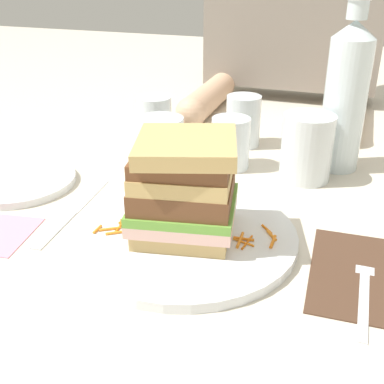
{
  "coord_description": "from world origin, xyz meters",
  "views": [
    {
      "loc": [
        0.19,
        -0.51,
        0.32
      ],
      "look_at": [
        0.02,
        0.01,
        0.05
      ],
      "focal_mm": 45.65,
      "sensor_mm": 36.0,
      "label": 1
    }
  ],
  "objects_px": {
    "empty_tumbler_1": "(243,121)",
    "empty_tumbler_0": "(154,118)",
    "water_bottle": "(346,94)",
    "napkin_pink": "(1,234)",
    "main_plate": "(184,236)",
    "knife": "(72,212)",
    "juice_glass": "(306,151)",
    "empty_tumbler_2": "(230,143)",
    "fork": "(365,284)",
    "napkin_dark": "(365,274)",
    "side_plate": "(17,181)",
    "sandwich": "(184,188)",
    "empty_tumbler_3": "(161,138)"
  },
  "relations": [
    {
      "from": "juice_glass",
      "to": "empty_tumbler_3",
      "type": "bearing_deg",
      "value": 178.67
    },
    {
      "from": "juice_glass",
      "to": "napkin_pink",
      "type": "xyz_separation_m",
      "value": [
        -0.34,
        -0.3,
        -0.05
      ]
    },
    {
      "from": "napkin_dark",
      "to": "side_plate",
      "type": "xyz_separation_m",
      "value": [
        -0.51,
        0.07,
        0.0
      ]
    },
    {
      "from": "sandwich",
      "to": "napkin_dark",
      "type": "xyz_separation_m",
      "value": [
        0.21,
        -0.0,
        -0.07
      ]
    },
    {
      "from": "main_plate",
      "to": "knife",
      "type": "height_order",
      "value": "main_plate"
    },
    {
      "from": "napkin_dark",
      "to": "water_bottle",
      "type": "height_order",
      "value": "water_bottle"
    },
    {
      "from": "side_plate",
      "to": "empty_tumbler_1",
      "type": "bearing_deg",
      "value": 44.17
    },
    {
      "from": "fork",
      "to": "empty_tumbler_0",
      "type": "xyz_separation_m",
      "value": [
        -0.39,
        0.36,
        0.03
      ]
    },
    {
      "from": "empty_tumbler_2",
      "to": "napkin_pink",
      "type": "height_order",
      "value": "empty_tumbler_2"
    },
    {
      "from": "napkin_dark",
      "to": "napkin_pink",
      "type": "distance_m",
      "value": 0.44
    },
    {
      "from": "napkin_pink",
      "to": "napkin_dark",
      "type": "bearing_deg",
      "value": 7.69
    },
    {
      "from": "empty_tumbler_1",
      "to": "empty_tumbler_0",
      "type": "bearing_deg",
      "value": -174.02
    },
    {
      "from": "napkin_dark",
      "to": "side_plate",
      "type": "relative_size",
      "value": 0.96
    },
    {
      "from": "knife",
      "to": "empty_tumbler_3",
      "type": "relative_size",
      "value": 2.59
    },
    {
      "from": "sandwich",
      "to": "empty_tumbler_0",
      "type": "bearing_deg",
      "value": 118.39
    },
    {
      "from": "knife",
      "to": "juice_glass",
      "type": "bearing_deg",
      "value": 37.66
    },
    {
      "from": "empty_tumbler_1",
      "to": "juice_glass",
      "type": "bearing_deg",
      "value": -41.8
    },
    {
      "from": "fork",
      "to": "empty_tumbler_1",
      "type": "distance_m",
      "value": 0.44
    },
    {
      "from": "juice_glass",
      "to": "side_plate",
      "type": "height_order",
      "value": "juice_glass"
    },
    {
      "from": "main_plate",
      "to": "empty_tumbler_1",
      "type": "bearing_deg",
      "value": 91.84
    },
    {
      "from": "juice_glass",
      "to": "empty_tumbler_3",
      "type": "distance_m",
      "value": 0.24
    },
    {
      "from": "side_plate",
      "to": "napkin_pink",
      "type": "distance_m",
      "value": 0.15
    },
    {
      "from": "napkin_pink",
      "to": "juice_glass",
      "type": "bearing_deg",
      "value": 41.33
    },
    {
      "from": "fork",
      "to": "empty_tumbler_3",
      "type": "relative_size",
      "value": 2.14
    },
    {
      "from": "empty_tumbler_1",
      "to": "napkin_pink",
      "type": "bearing_deg",
      "value": -117.19
    },
    {
      "from": "main_plate",
      "to": "napkin_dark",
      "type": "height_order",
      "value": "main_plate"
    },
    {
      "from": "knife",
      "to": "empty_tumbler_2",
      "type": "distance_m",
      "value": 0.28
    },
    {
      "from": "fork",
      "to": "empty_tumbler_1",
      "type": "relative_size",
      "value": 1.82
    },
    {
      "from": "empty_tumbler_1",
      "to": "napkin_pink",
      "type": "height_order",
      "value": "empty_tumbler_1"
    },
    {
      "from": "napkin_pink",
      "to": "empty_tumbler_0",
      "type": "bearing_deg",
      "value": 83.6
    },
    {
      "from": "fork",
      "to": "empty_tumbler_3",
      "type": "distance_m",
      "value": 0.43
    },
    {
      "from": "empty_tumbler_1",
      "to": "napkin_dark",
      "type": "bearing_deg",
      "value": -57.45
    },
    {
      "from": "napkin_dark",
      "to": "knife",
      "type": "relative_size",
      "value": 0.84
    },
    {
      "from": "empty_tumbler_1",
      "to": "empty_tumbler_3",
      "type": "xyz_separation_m",
      "value": [
        -0.12,
        -0.11,
        -0.01
      ]
    },
    {
      "from": "water_bottle",
      "to": "napkin_pink",
      "type": "relative_size",
      "value": 2.89
    },
    {
      "from": "water_bottle",
      "to": "empty_tumbler_1",
      "type": "xyz_separation_m",
      "value": [
        -0.17,
        0.05,
        -0.08
      ]
    },
    {
      "from": "empty_tumbler_1",
      "to": "main_plate",
      "type": "bearing_deg",
      "value": -88.16
    },
    {
      "from": "sandwich",
      "to": "empty_tumbler_1",
      "type": "distance_m",
      "value": 0.35
    },
    {
      "from": "fork",
      "to": "juice_glass",
      "type": "relative_size",
      "value": 1.62
    },
    {
      "from": "sandwich",
      "to": "empty_tumbler_2",
      "type": "bearing_deg",
      "value": 91.62
    },
    {
      "from": "water_bottle",
      "to": "napkin_pink",
      "type": "distance_m",
      "value": 0.54
    },
    {
      "from": "fork",
      "to": "water_bottle",
      "type": "height_order",
      "value": "water_bottle"
    },
    {
      "from": "juice_glass",
      "to": "napkin_dark",
      "type": "bearing_deg",
      "value": -67.73
    },
    {
      "from": "main_plate",
      "to": "water_bottle",
      "type": "relative_size",
      "value": 1.02
    },
    {
      "from": "fork",
      "to": "empty_tumbler_1",
      "type": "xyz_separation_m",
      "value": [
        -0.22,
        0.37,
        0.04
      ]
    },
    {
      "from": "empty_tumbler_2",
      "to": "fork",
      "type": "bearing_deg",
      "value": -50.53
    },
    {
      "from": "main_plate",
      "to": "knife",
      "type": "distance_m",
      "value": 0.17
    },
    {
      "from": "knife",
      "to": "water_bottle",
      "type": "height_order",
      "value": "water_bottle"
    },
    {
      "from": "water_bottle",
      "to": "empty_tumbler_0",
      "type": "bearing_deg",
      "value": 174.45
    },
    {
      "from": "empty_tumbler_2",
      "to": "side_plate",
      "type": "xyz_separation_m",
      "value": [
        -0.29,
        -0.17,
        -0.04
      ]
    }
  ]
}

